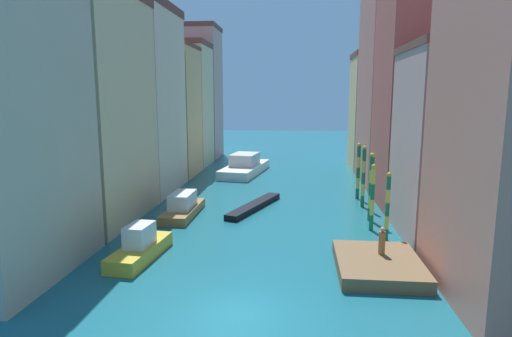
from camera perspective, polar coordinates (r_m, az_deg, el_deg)
name	(u,v)px	position (r m, az deg, el deg)	size (l,w,h in m)	color
ground_plane	(271,191)	(42.80, 2.04, -3.05)	(154.00, 154.00, 0.00)	#196070
building_left_1	(82,107)	(34.58, -22.24, 7.66)	(8.03, 10.85, 17.22)	beige
building_left_2	(134,100)	(43.92, -16.01, 8.82)	(8.03, 9.76, 18.07)	beige
building_left_3	(163,111)	(52.36, -12.35, 7.52)	(8.03, 7.54, 15.31)	#DBB77A
building_left_4	(180,104)	(59.63, -10.12, 8.43)	(8.03, 7.54, 16.56)	beige
building_left_5	(194,93)	(67.24, -8.34, 9.99)	(8.03, 7.41, 19.84)	tan
building_right_1	(465,142)	(31.14, 26.17, 3.13)	(8.03, 8.13, 12.78)	tan
building_right_2	(429,90)	(39.32, 22.07, 9.63)	(8.03, 8.68, 19.70)	#B25147
building_right_3	(402,81)	(48.82, 18.89, 11.01)	(8.03, 10.87, 21.97)	#C6705B
building_right_4	(383,111)	(58.23, 16.55, 7.34)	(8.03, 7.65, 14.90)	#DBB77A
waterfront_dock	(378,264)	(24.70, 15.98, -12.22)	(4.47, 5.71, 0.70)	brown
person_on_dock	(382,242)	(25.04, 16.46, -9.34)	(0.36, 0.36, 1.54)	olive
mooring_pole_0	(387,207)	(28.89, 17.14, -4.90)	(0.30, 0.30, 4.61)	#197247
mooring_pole_1	(372,197)	(31.06, 15.27, -3.68)	(0.32, 0.32, 4.74)	#197247
mooring_pole_2	(371,186)	(33.40, 15.10, -2.31)	(0.37, 0.37, 5.23)	#197247
mooring_pole_3	(363,176)	(37.38, 14.14, -0.98)	(0.34, 0.34, 5.28)	#197247
mooring_pole_4	(358,171)	(40.31, 13.48, -0.27)	(0.35, 0.35, 5.18)	#197247
vaporetto_white	(245,166)	(52.47, -1.51, 0.29)	(5.36, 11.25, 2.46)	white
gondola_black	(254,206)	(36.23, -0.21, -5.00)	(3.94, 8.42, 0.47)	black
motorboat_0	(183,207)	(34.63, -9.75, -5.06)	(2.20, 6.42, 1.83)	olive
motorboat_1	(140,247)	(26.23, -15.21, -10.08)	(2.30, 5.61, 2.06)	gold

